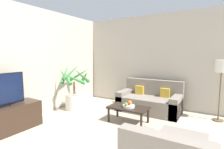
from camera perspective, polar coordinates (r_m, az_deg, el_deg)
wall_back at (r=5.10m, az=26.87°, el=3.65°), size 8.53×0.06×2.70m
wall_left at (r=4.50m, az=-28.77°, el=3.26°), size 0.06×7.22×2.70m
tv_console at (r=4.12m, az=-32.58°, el=-12.56°), size 0.53×1.48×0.54m
potted_palm at (r=5.03m, az=-12.16°, el=-6.15°), size 0.88×0.97×1.30m
sofa_loveseat at (r=4.93m, az=12.15°, el=-8.56°), size 1.63×0.85×0.83m
floor_lamp at (r=4.69m, az=32.14°, el=1.12°), size 0.29×0.29×1.42m
coffee_table at (r=4.07m, az=5.33°, el=-11.14°), size 0.89×0.50×0.36m
fruit_bowl at (r=4.00m, az=5.46°, el=-10.26°), size 0.27×0.27×0.05m
apple_red at (r=3.99m, az=5.50°, el=-9.44°), size 0.07×0.07×0.07m
apple_green at (r=3.93m, az=4.64°, el=-9.60°), size 0.08×0.08×0.08m
orange_fruit at (r=4.06m, az=5.85°, el=-9.02°), size 0.08×0.08×0.08m
ottoman at (r=2.92m, az=21.94°, el=-21.30°), size 0.64×0.45×0.40m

